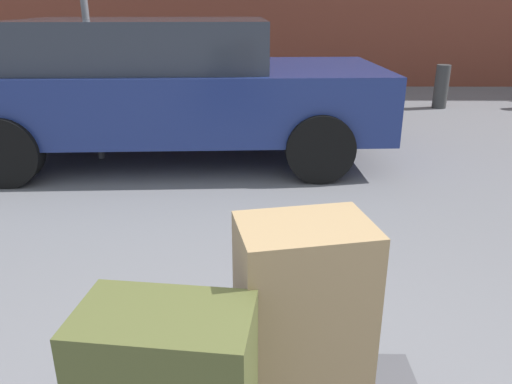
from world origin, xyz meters
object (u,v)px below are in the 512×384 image
at_px(parked_car, 166,86).
at_px(bollard_kerb_near, 441,87).
at_px(suitcase_tan_stacked_top, 301,342).
at_px(suitcase_navy_rear_left, 176,373).
at_px(no_parking_sign, 84,4).

xyz_separation_m(parked_car, bollard_kerb_near, (3.82, 2.74, -0.43)).
distance_m(suitcase_tan_stacked_top, suitcase_navy_rear_left, 0.47).
bearing_deg(suitcase_navy_rear_left, suitcase_tan_stacked_top, -22.68).
bearing_deg(suitcase_tan_stacked_top, no_parking_sign, 102.78).
bearing_deg(suitcase_navy_rear_left, parked_car, 97.97).
xyz_separation_m(suitcase_tan_stacked_top, parked_car, (-1.10, 4.07, 0.06)).
bearing_deg(suitcase_navy_rear_left, no_parking_sign, 108.24).
bearing_deg(bollard_kerb_near, suitcase_tan_stacked_top, -111.79).
relative_size(suitcase_tan_stacked_top, parked_car, 0.16).
bearing_deg(parked_car, suitcase_navy_rear_left, -79.70).
bearing_deg(no_parking_sign, parked_car, 4.31).
bearing_deg(suitcase_tan_stacked_top, bollard_kerb_near, 56.42).
xyz_separation_m(suitcase_tan_stacked_top, no_parking_sign, (-1.84, 4.02, 0.86)).
xyz_separation_m(suitcase_navy_rear_left, no_parking_sign, (-1.45, 3.88, 1.09)).
bearing_deg(no_parking_sign, bollard_kerb_near, 31.49).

